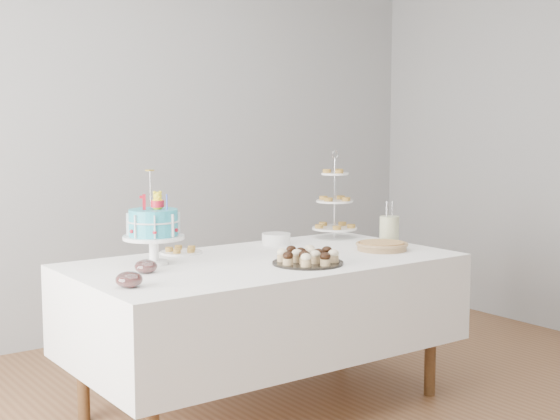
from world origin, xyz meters
TOP-DOWN VIEW (x-y plane):
  - walls at (0.00, 0.00)m, footprint 5.04×4.04m
  - table at (0.00, 0.30)m, footprint 1.92×1.02m
  - birthday_cake at (-0.51, 0.50)m, footprint 0.30×0.30m
  - cupcake_tray at (0.10, 0.07)m, footprint 0.35×0.35m
  - pie at (0.67, 0.16)m, footprint 0.28×0.28m
  - tiered_stand at (0.75, 0.65)m, footprint 0.27×0.27m
  - plate_stack at (0.32, 0.64)m, footprint 0.16×0.16m
  - pastry_plate at (-0.25, 0.70)m, footprint 0.22×0.22m
  - jam_bowl_a at (-0.84, 0.09)m, footprint 0.11×0.11m
  - jam_bowl_b at (-0.64, 0.33)m, footprint 0.10×0.10m
  - utensil_pitcher at (0.84, 0.28)m, footprint 0.12×0.11m

SIDE VIEW (x-z plane):
  - table at x=0.00m, z-range 0.16..0.93m
  - pastry_plate at x=-0.25m, z-range 0.77..0.80m
  - pie at x=0.67m, z-range 0.77..0.82m
  - jam_bowl_b at x=-0.64m, z-range 0.77..0.83m
  - plate_stack at x=0.32m, z-range 0.77..0.83m
  - jam_bowl_a at x=-0.84m, z-range 0.77..0.84m
  - cupcake_tray at x=0.10m, z-range 0.77..0.85m
  - utensil_pitcher at x=0.84m, z-range 0.73..0.98m
  - birthday_cake at x=-0.51m, z-range 0.67..1.12m
  - tiered_stand at x=0.75m, z-range 0.73..1.25m
  - walls at x=0.00m, z-range 0.00..2.70m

